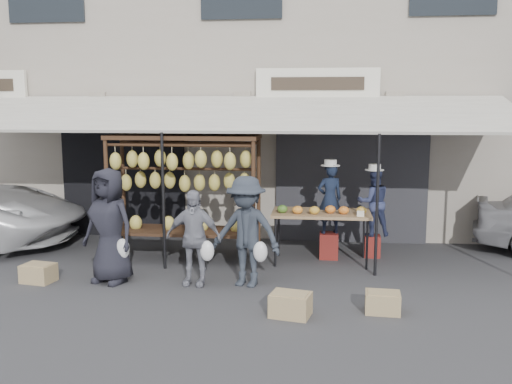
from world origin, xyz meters
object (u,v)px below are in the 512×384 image
vendor_right (373,202)px  customer_mid (193,238)px  customer_left (109,226)px  crate_near_a (291,305)px  crate_near_b (383,302)px  crate_far (38,273)px  vendor_left (330,199)px  banana_rack (184,174)px  customer_right (246,232)px  produce_table (321,214)px

vendor_right → customer_mid: bearing=22.3°
customer_left → crate_near_a: bearing=-2.7°
customer_left → customer_mid: 1.33m
crate_near_b → crate_far: crate_far is taller
vendor_left → crate_near_b: size_ratio=2.74×
crate_far → vendor_left: bearing=23.1°
banana_rack → crate_near_a: size_ratio=5.11×
banana_rack → customer_left: 1.66m
vendor_left → customer_right: 2.16m
banana_rack → vendor_right: bearing=12.7°
customer_left → customer_right: 2.13m
vendor_left → crate_near_a: vendor_left is taller
customer_left → produce_table: bearing=43.2°
crate_near_a → crate_far: size_ratio=1.08×
vendor_left → crate_far: (-4.53, -1.93, -0.95)m
customer_mid → crate_near_a: customer_mid is taller
vendor_left → crate_far: size_ratio=2.65×
produce_table → crate_near_b: 2.59m
customer_left → crate_near_b: 4.25m
vendor_right → customer_left: (-4.19, -1.97, -0.11)m
crate_near_a → crate_near_b: crate_near_a is taller
crate_far → customer_right: bearing=3.5°
vendor_right → crate_far: (-5.31, -2.12, -0.87)m
produce_table → customer_right: 1.80m
vendor_right → crate_far: bearing=9.7°
vendor_right → crate_far: 5.78m
vendor_left → crate_near_a: size_ratio=2.46×
banana_rack → crate_far: banana_rack is taller
produce_table → vendor_right: 1.07m
banana_rack → vendor_left: bearing=12.4°
banana_rack → customer_left: size_ratio=1.45×
customer_left → vendor_left: bearing=46.6°
vendor_right → customer_mid: size_ratio=0.83×
customer_right → vendor_left: bearing=69.1°
customer_left → customer_right: customer_left is taller
crate_near_b → vendor_left: bearing=104.5°
vendor_right → customer_right: size_ratio=0.73×
vendor_right → customer_right: (-2.06, -1.92, -0.17)m
vendor_left → customer_right: vendor_left is taller
banana_rack → vendor_left: 2.62m
banana_rack → crate_near_b: bearing=-33.3°
banana_rack → produce_table: 2.48m
produce_table → vendor_left: size_ratio=1.36×
produce_table → customer_left: (-3.26, -1.47, 0.03)m
vendor_right → banana_rack: bearing=0.7°
crate_near_a → crate_near_b: (1.21, 0.27, -0.02)m
customer_mid → customer_left: bearing=-175.0°
vendor_right → crate_near_a: bearing=55.2°
vendor_right → crate_far: size_ratio=2.60×
banana_rack → produce_table: bearing=5.7°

